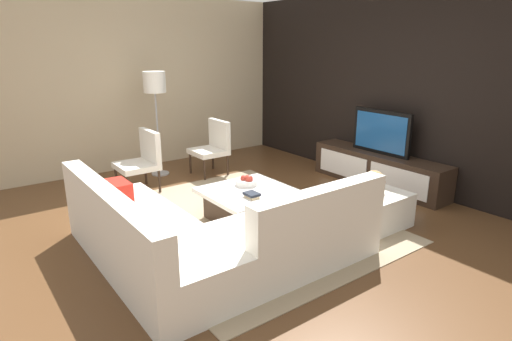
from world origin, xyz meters
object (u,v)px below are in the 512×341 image
coffee_table (249,204)px  decorative_ball (374,181)px  media_console (378,170)px  floor_lamp (155,88)px  fruit_bowl (247,181)px  book_stack (252,195)px  accent_chair_near (143,158)px  television (381,132)px  ottoman (372,208)px  sectional_couch (205,237)px  accent_chair_far (213,144)px

coffee_table → decorative_ball: 1.49m
media_console → decorative_ball: (0.85, -1.20, 0.28)m
coffee_table → floor_lamp: 2.66m
coffee_table → floor_lamp: bearing=-178.5°
floor_lamp → fruit_bowl: 2.41m
media_console → book_stack: 2.42m
accent_chair_near → decorative_ball: 3.21m
media_console → fruit_bowl: (-0.27, -2.20, 0.18)m
television → floor_lamp: (-2.48, -2.36, 0.57)m
coffee_table → floor_lamp: size_ratio=0.60×
media_console → decorative_ball: size_ratio=8.45×
accent_chair_near → decorative_ball: size_ratio=3.38×
accent_chair_near → media_console: bearing=53.8°
coffee_table → fruit_bowl: bearing=150.6°
ottoman → book_stack: bearing=-121.2°
media_console → ottoman: media_console is taller
sectional_couch → floor_lamp: floor_lamp is taller
television → decorative_ball: bearing=-54.7°
sectional_couch → ottoman: size_ratio=3.41×
television → accent_chair_near: bearing=-123.3°
fruit_bowl → coffee_table: bearing=-29.4°
decorative_ball → book_stack: 1.42m
sectional_couch → book_stack: size_ratio=13.42×
decorative_ball → book_stack: bearing=-121.2°
coffee_table → floor_lamp: (-2.38, -0.06, 1.19)m
book_stack → coffee_table: bearing=152.5°
coffee_table → ottoman: size_ratio=1.42×
television → decorative_ball: size_ratio=3.74×
accent_chair_far → decorative_ball: (2.85, 0.43, 0.04)m
coffee_table → book_stack: size_ratio=5.57×
accent_chair_far → book_stack: accent_chair_far is taller
floor_lamp → decorative_ball: (3.33, 1.16, -0.86)m
sectional_couch → fruit_bowl: bearing=126.8°
floor_lamp → accent_chair_far: 1.26m
sectional_couch → coffee_table: size_ratio=2.41×
fruit_bowl → decorative_ball: size_ratio=1.09×
media_console → sectional_couch: sectional_couch is taller
sectional_couch → accent_chair_far: bearing=147.2°
floor_lamp → fruit_bowl: bearing=4.2°
accent_chair_far → television: bearing=46.3°
accent_chair_near → book_stack: size_ratio=4.89×
sectional_couch → accent_chair_near: size_ratio=2.74×
ottoman → book_stack: (-0.73, -1.21, 0.21)m
media_console → ottoman: bearing=-54.6°
accent_chair_near → floor_lamp: size_ratio=0.53×
accent_chair_near → television: bearing=53.8°
television → accent_chair_near: television is taller
ottoman → decorative_ball: bearing=0.0°
accent_chair_far → accent_chair_near: bearing=-78.1°
media_console → television: 0.57m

